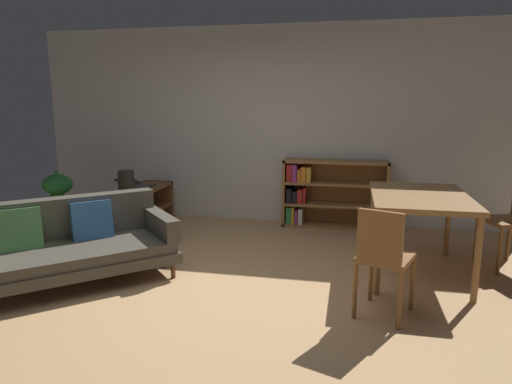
% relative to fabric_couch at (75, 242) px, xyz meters
% --- Properties ---
extents(ground_plane, '(8.16, 8.16, 0.00)m').
position_rel_fabric_couch_xyz_m(ground_plane, '(1.46, -0.10, -0.37)').
color(ground_plane, tan).
extents(back_wall_panel, '(6.80, 0.10, 2.70)m').
position_rel_fabric_couch_xyz_m(back_wall_panel, '(1.46, 2.60, 0.98)').
color(back_wall_panel, silver).
rests_on(back_wall_panel, ground_plane).
extents(fabric_couch, '(1.86, 1.81, 0.76)m').
position_rel_fabric_couch_xyz_m(fabric_couch, '(0.00, 0.00, 0.00)').
color(fabric_couch, '#56351E').
rests_on(fabric_couch, ground_plane).
extents(media_console, '(0.45, 1.35, 0.56)m').
position_rel_fabric_couch_xyz_m(media_console, '(-0.17, 1.68, -0.10)').
color(media_console, brown).
rests_on(media_console, ground_plane).
extents(open_laptop, '(0.51, 0.41, 0.10)m').
position_rel_fabric_couch_xyz_m(open_laptop, '(-0.28, 1.88, 0.21)').
color(open_laptop, '#333338').
rests_on(open_laptop, media_console).
extents(desk_speaker, '(0.19, 0.19, 0.30)m').
position_rel_fabric_couch_xyz_m(desk_speaker, '(-0.14, 1.33, 0.33)').
color(desk_speaker, '#2D2823').
rests_on(desk_speaker, media_console).
extents(potted_floor_plant, '(0.42, 0.51, 0.80)m').
position_rel_fabric_couch_xyz_m(potted_floor_plant, '(-1.19, 1.47, 0.07)').
color(potted_floor_plant, '#9E9389').
rests_on(potted_floor_plant, ground_plane).
extents(dining_table, '(0.90, 1.32, 0.80)m').
position_rel_fabric_couch_xyz_m(dining_table, '(3.22, 0.82, 0.35)').
color(dining_table, olive).
rests_on(dining_table, ground_plane).
extents(dining_chair_far, '(0.50, 0.53, 0.89)m').
position_rel_fabric_couch_xyz_m(dining_chair_far, '(2.83, -0.24, 0.14)').
color(dining_chair_far, brown).
rests_on(dining_chair_far, ground_plane).
extents(bookshelf, '(1.39, 0.33, 0.92)m').
position_rel_fabric_couch_xyz_m(bookshelf, '(2.24, 2.41, 0.09)').
color(bookshelf, olive).
rests_on(bookshelf, ground_plane).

